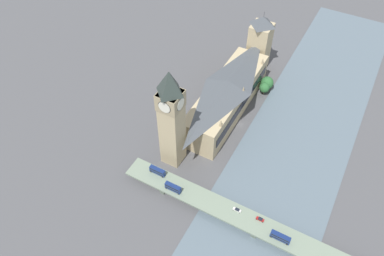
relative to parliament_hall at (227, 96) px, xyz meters
The scene contains 13 objects.
ground_plane 21.85m from the parliament_hall, 151.91° to the left, with size 600.00×600.00×0.00m, color #4C4C4F.
river_water 56.70m from the parliament_hall, behind, with size 66.95×360.00×0.30m, color slate.
parliament_hall is the anchor object (origin of this frame).
clock_tower 61.31m from the parliament_hall, 78.80° to the left, with size 13.14×13.14×71.12m.
victoria_tower 57.48m from the parliament_hall, 89.94° to the right, with size 15.29×15.29×49.15m.
road_bridge 93.79m from the parliament_hall, 125.70° to the left, with size 165.91×13.46×5.55m.
double_decker_bus_lead 79.19m from the parliament_hall, 92.18° to the left, with size 10.02×2.53×4.96m.
double_decker_bus_mid 103.57m from the parliament_hall, 130.83° to the left, with size 10.79×2.47×4.89m.
double_decker_bus_rear 74.36m from the parliament_hall, 81.32° to the left, with size 10.19×2.59×4.78m.
car_southbound_mid 90.97m from the parliament_hall, 126.84° to the left, with size 4.47×1.84×1.46m.
car_southbound_tail 84.35m from the parliament_hall, 119.17° to the left, with size 4.73×1.86×1.38m.
tree_embankment_near 39.38m from the parliament_hall, 116.07° to the right, with size 9.60×9.60×11.40m.
tree_embankment_mid 34.58m from the parliament_hall, 120.52° to the right, with size 7.62×7.62×10.27m.
Camera 1 is at (-54.55, 169.78, 191.00)m, focal length 35.00 mm.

